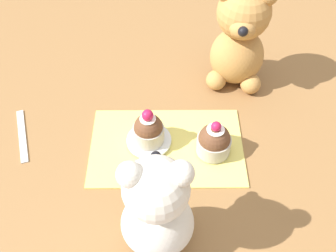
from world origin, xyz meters
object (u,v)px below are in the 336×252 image
object	(u,v)px
saucer_plate	(150,140)
cupcake_near_tan_bear	(150,130)
teddy_bear_cream	(159,210)
teddy_bear_tan	(241,38)
cupcake_near_cream_bear	(215,141)
teaspoon	(23,135)

from	to	relation	value
saucer_plate	cupcake_near_tan_bear	distance (m)	0.03
teddy_bear_cream	teddy_bear_tan	size ratio (longest dim) A/B	0.92
cupcake_near_cream_bear	teaspoon	distance (m)	0.34
teddy_bear_cream	teaspoon	xyz separation A→B (m)	(0.24, -0.19, -0.09)
cupcake_near_cream_bear	cupcake_near_tan_bear	bearing A→B (deg)	-10.30
saucer_plate	cupcake_near_tan_bear	size ratio (longest dim) A/B	1.07
teddy_bear_tan	cupcake_near_cream_bear	world-z (taller)	teddy_bear_tan
teddy_bear_cream	saucer_plate	bearing A→B (deg)	-85.51
teddy_bear_cream	cupcake_near_cream_bear	size ratio (longest dim) A/B	2.72
teddy_bear_tan	teaspoon	world-z (taller)	teddy_bear_tan
saucer_plate	cupcake_near_tan_bear	world-z (taller)	cupcake_near_tan_bear
teddy_bear_cream	saucer_plate	world-z (taller)	teddy_bear_cream
cupcake_near_cream_bear	teaspoon	bearing A→B (deg)	-6.42
teaspoon	teddy_bear_cream	bearing A→B (deg)	-145.91
teddy_bear_tan	teaspoon	bearing A→B (deg)	-150.42
teddy_bear_tan	cupcake_near_cream_bear	xyz separation A→B (m)	(0.05, 0.18, -0.07)
teddy_bear_tan	saucer_plate	distance (m)	0.25
teddy_bear_cream	cupcake_near_cream_bear	xyz separation A→B (m)	(-0.09, -0.16, -0.06)
teddy_bear_cream	cupcake_near_tan_bear	distance (m)	0.18
cupcake_near_tan_bear	cupcake_near_cream_bear	bearing A→B (deg)	169.70
cupcake_near_tan_bear	teaspoon	world-z (taller)	cupcake_near_tan_bear
cupcake_near_tan_bear	teaspoon	bearing A→B (deg)	-4.52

